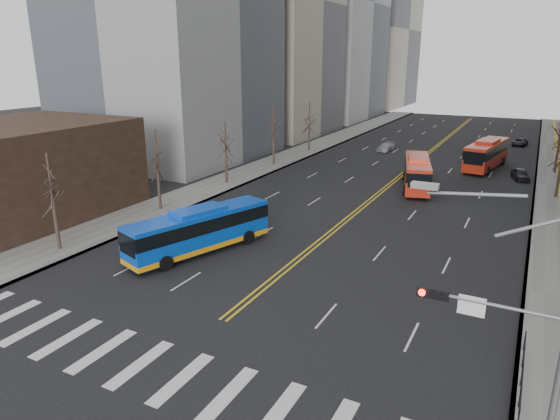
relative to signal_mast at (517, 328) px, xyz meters
name	(u,v)px	position (x,y,z in m)	size (l,w,h in m)	color
ground	(160,371)	(-13.77, -2.00, -4.86)	(220.00, 220.00, 0.00)	black
sidewalk_left	(284,159)	(-30.27, 43.00, -4.78)	(5.00, 130.00, 0.15)	gray
crosswalk	(160,371)	(-13.77, -2.00, -4.85)	(26.70, 4.00, 0.01)	silver
centerline	(423,157)	(-13.77, 53.00, -4.85)	(0.55, 100.00, 0.01)	gold
storefront	(11,171)	(-39.77, 9.97, -0.85)	(14.00, 18.00, 8.00)	black
signal_mast	(517,328)	(0.00, 0.00, 0.00)	(5.37, 0.37, 9.39)	gray
pedestrian_railing	(522,372)	(0.53, 4.00, -4.03)	(0.06, 6.06, 1.02)	black
street_trees	(318,139)	(-20.94, 32.55, 0.02)	(35.20, 47.20, 7.60)	#31251E
blue_bus	(199,229)	(-20.59, 10.44, -3.16)	(5.79, 11.21, 3.24)	blue
red_bus_near	(417,171)	(-10.93, 35.65, -2.99)	(4.95, 10.80, 3.35)	red
red_bus_far	(487,153)	(-5.44, 49.32, -2.86)	(4.31, 11.57, 3.58)	red
car_white	(226,219)	(-21.71, 15.48, -4.08)	(1.64, 4.70, 1.55)	silver
car_dark_mid	(520,174)	(-1.27, 44.79, -4.23)	(1.49, 3.70, 1.26)	black
car_silver	(386,147)	(-19.73, 55.38, -4.27)	(1.65, 4.05, 1.18)	#9C9CA1
car_dark_far	(520,142)	(-2.38, 69.31, -4.30)	(1.83, 3.97, 1.10)	black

